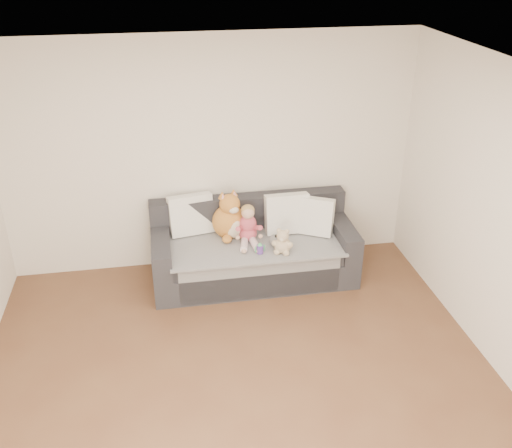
{
  "coord_description": "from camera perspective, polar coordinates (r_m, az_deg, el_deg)",
  "views": [
    {
      "loc": [
        -0.53,
        -3.33,
        3.5
      ],
      "look_at": [
        0.39,
        1.87,
        0.75
      ],
      "focal_mm": 40.0,
      "sensor_mm": 36.0,
      "label": 1
    }
  ],
  "objects": [
    {
      "name": "sippy_cup",
      "position": [
        5.94,
        0.4,
        -2.39
      ],
      "size": [
        0.11,
        0.08,
        0.13
      ],
      "rotation": [
        0.0,
        0.0,
        0.23
      ],
      "color": "#60389A",
      "rests_on": "sofa"
    },
    {
      "name": "room_shell",
      "position": [
        4.38,
        -1.73,
        -2.67
      ],
      "size": [
        5.0,
        5.0,
        5.0
      ],
      "color": "brown",
      "rests_on": "ground"
    },
    {
      "name": "cushion_left",
      "position": [
        6.31,
        -6.53,
        0.95
      ],
      "size": [
        0.52,
        0.3,
        0.46
      ],
      "rotation": [
        0.0,
        0.0,
        0.18
      ],
      "color": "white",
      "rests_on": "sofa"
    },
    {
      "name": "sofa",
      "position": [
        6.33,
        -0.3,
        -2.75
      ],
      "size": [
        2.2,
        0.94,
        0.85
      ],
      "color": "#2A2A2F",
      "rests_on": "ground"
    },
    {
      "name": "cushion_right_front",
      "position": [
        6.31,
        5.7,
        0.81
      ],
      "size": [
        0.49,
        0.39,
        0.43
      ],
      "rotation": [
        0.0,
        0.0,
        -0.49
      ],
      "color": "white",
      "rests_on": "sofa"
    },
    {
      "name": "plush_cat",
      "position": [
        6.22,
        -2.64,
        0.51
      ],
      "size": [
        0.45,
        0.44,
        0.56
      ],
      "rotation": [
        0.0,
        0.0,
        0.32
      ],
      "color": "#B07727",
      "rests_on": "sofa"
    },
    {
      "name": "cushion_right_back",
      "position": [
        6.31,
        3.12,
        1.05
      ],
      "size": [
        0.49,
        0.23,
        0.46
      ],
      "rotation": [
        0.0,
        0.0,
        0.03
      ],
      "color": "white",
      "rests_on": "sofa"
    },
    {
      "name": "plush_cow",
      "position": [
        6.07,
        2.05,
        -1.65
      ],
      "size": [
        0.14,
        0.21,
        0.17
      ],
      "rotation": [
        0.0,
        0.0,
        0.18
      ],
      "color": "white",
      "rests_on": "sofa"
    },
    {
      "name": "teddy_bear",
      "position": [
        5.93,
        2.67,
        -1.93
      ],
      "size": [
        0.21,
        0.18,
        0.29
      ],
      "rotation": [
        0.0,
        0.0,
        -0.4
      ],
      "color": "tan",
      "rests_on": "sofa"
    },
    {
      "name": "toddler",
      "position": [
        6.12,
        -0.79,
        -0.26
      ],
      "size": [
        0.3,
        0.42,
        0.42
      ],
      "rotation": [
        0.0,
        0.0,
        -0.07
      ],
      "color": "#BF4365",
      "rests_on": "sofa"
    }
  ]
}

